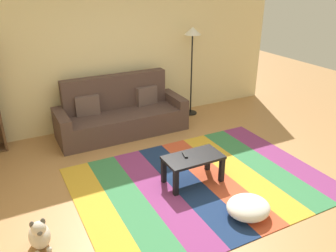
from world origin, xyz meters
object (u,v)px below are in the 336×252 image
at_px(couch, 121,114).
at_px(dog, 39,235).
at_px(standing_lamp, 192,42).
at_px(pouf, 248,207).
at_px(tv_remote, 185,155).
at_px(coffee_table, 193,161).

bearing_deg(couch, dog, -127.09).
bearing_deg(standing_lamp, pouf, -108.98).
distance_m(standing_lamp, tv_remote, 2.73).
bearing_deg(standing_lamp, dog, -142.78).
bearing_deg(couch, tv_remote, -84.10).
xyz_separation_m(pouf, dog, (-2.25, 0.60, 0.04)).
relative_size(couch, tv_remote, 15.07).
relative_size(coffee_table, tv_remote, 5.27).
bearing_deg(dog, coffee_table, 9.07).
xyz_separation_m(pouf, standing_lamp, (1.07, 3.12, 1.32)).
relative_size(couch, standing_lamp, 1.31).
bearing_deg(pouf, standing_lamp, 71.02).
bearing_deg(dog, tv_remote, 11.50).
bearing_deg(tv_remote, couch, 109.99).
bearing_deg(pouf, tv_remote, 106.25).
relative_size(dog, tv_remote, 2.65).
bearing_deg(dog, standing_lamp, 37.22).
distance_m(pouf, dog, 2.33).
distance_m(coffee_table, dog, 2.08).
relative_size(couch, coffee_table, 2.86).
bearing_deg(tv_remote, pouf, -59.66).
height_order(standing_lamp, tv_remote, standing_lamp).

